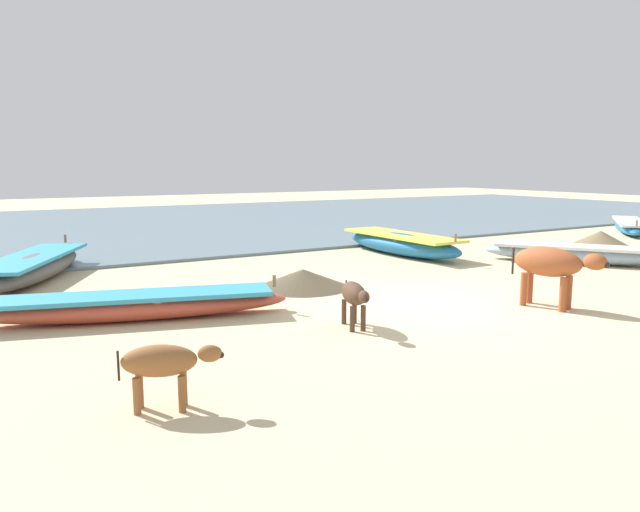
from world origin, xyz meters
name	(u,v)px	position (x,y,z in m)	size (l,w,h in m)	color
ground	(424,304)	(0.00, 0.00, 0.00)	(80.00, 80.00, 0.00)	beige
sea_water	(162,223)	(0.00, 16.59, 0.04)	(60.00, 20.00, 0.08)	slate
fishing_boat_0	(401,243)	(3.30, 4.80, 0.31)	(1.25, 4.46, 0.78)	#1E669E
fishing_boat_1	(32,267)	(-5.74, 5.87, 0.29)	(2.98, 4.62, 0.74)	#5B5651
fishing_boat_2	(577,254)	(6.15, 1.40, 0.25)	(3.35, 4.12, 0.65)	#8CA5B7
fishing_boat_5	(629,226)	(13.79, 4.80, 0.24)	(4.37, 3.59, 0.64)	#1E669E
fishing_boat_6	(134,305)	(-4.66, 1.52, 0.23)	(4.95, 2.17, 0.61)	#B74733
cow_adult_rust	(551,265)	(1.65, -1.31, 0.75)	(0.78, 1.58, 1.05)	#9E4C28
calf_near_brown	(163,363)	(-5.23, -2.19, 0.48)	(1.00, 0.60, 0.67)	brown
calf_far_dark	(354,296)	(-1.94, -0.67, 0.50)	(0.52, 1.05, 0.69)	#4C3323
debris_pile_0	(303,278)	(-1.16, 2.31, 0.19)	(1.87, 1.87, 0.37)	brown
debris_pile_1	(600,238)	(9.69, 3.17, 0.22)	(1.69, 1.69, 0.45)	#7A6647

